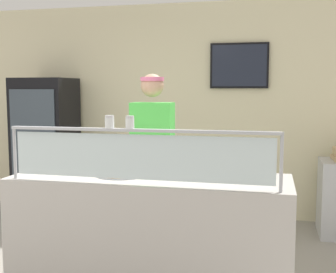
{
  "coord_description": "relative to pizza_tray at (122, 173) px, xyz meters",
  "views": [
    {
      "loc": [
        1.97,
        -2.83,
        1.62
      ],
      "look_at": [
        1.21,
        0.4,
        1.26
      ],
      "focal_mm": 46.56,
      "sensor_mm": 36.0,
      "label": 1
    }
  ],
  "objects": [
    {
      "name": "parmesan_shaker",
      "position": [
        0.02,
        -0.31,
        0.42
      ],
      "size": [
        0.07,
        0.07,
        0.09
      ],
      "color": "white",
      "rests_on": "sneeze_guard"
    },
    {
      "name": "pepper_flake_shaker",
      "position": [
        0.17,
        -0.31,
        0.42
      ],
      "size": [
        0.06,
        0.06,
        0.09
      ],
      "color": "white",
      "rests_on": "sneeze_guard"
    },
    {
      "name": "worker_figure",
      "position": [
        0.08,
        0.63,
        0.04
      ],
      "size": [
        0.41,
        0.5,
        1.76
      ],
      "color": "#23232D",
      "rests_on": "ground"
    },
    {
      "name": "ground_plane",
      "position": [
        0.23,
        0.63,
        -0.97
      ],
      "size": [
        12.0,
        12.0,
        0.0
      ],
      "primitive_type": "plane",
      "color": "gray",
      "rests_on": "ground"
    },
    {
      "name": "serving_counter",
      "position": [
        0.23,
        -0.01,
        -0.49
      ],
      "size": [
        2.14,
        0.72,
        0.95
      ],
      "primitive_type": "cube",
      "color": "#BCB7B2",
      "rests_on": "ground"
    },
    {
      "name": "pizza_tray",
      "position": [
        0.0,
        0.0,
        0.0
      ],
      "size": [
        0.42,
        0.42,
        0.04
      ],
      "color": "#9EA0A8",
      "rests_on": "serving_counter"
    },
    {
      "name": "shop_rear_unit",
      "position": [
        0.24,
        2.32,
        0.39
      ],
      "size": [
        6.54,
        0.13,
        2.7
      ],
      "color": "beige",
      "rests_on": "ground"
    },
    {
      "name": "pizza_server",
      "position": [
        -0.04,
        -0.02,
        0.02
      ],
      "size": [
        0.13,
        0.29,
        0.01
      ],
      "primitive_type": "cube",
      "rotation": [
        0.0,
        0.0,
        -0.21
      ],
      "color": "#ADAFB7",
      "rests_on": "pizza_tray"
    },
    {
      "name": "sneeze_guard",
      "position": [
        0.23,
        -0.31,
        0.24
      ],
      "size": [
        1.97,
        0.06,
        0.4
      ],
      "color": "#B2B5BC",
      "rests_on": "serving_counter"
    },
    {
      "name": "drink_fridge",
      "position": [
        -1.7,
        1.87,
        -0.09
      ],
      "size": [
        0.7,
        0.64,
        1.76
      ],
      "color": "black",
      "rests_on": "ground"
    }
  ]
}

